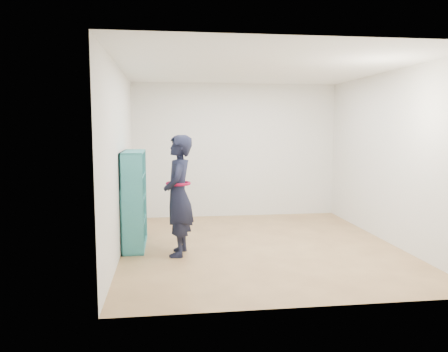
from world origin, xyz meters
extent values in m
plane|color=olive|center=(0.00, 0.00, 0.00)|extent=(4.50, 4.50, 0.00)
plane|color=white|center=(0.00, 0.00, 2.60)|extent=(4.50, 4.50, 0.00)
cube|color=silver|center=(-2.00, 0.00, 1.30)|extent=(0.02, 4.50, 2.60)
cube|color=silver|center=(2.00, 0.00, 1.30)|extent=(0.02, 4.50, 2.60)
cube|color=silver|center=(0.00, 2.25, 1.30)|extent=(4.00, 0.02, 2.60)
cube|color=silver|center=(0.00, -2.25, 1.30)|extent=(4.00, 0.02, 2.60)
cube|color=teal|center=(-1.84, -0.28, 0.71)|extent=(0.31, 0.02, 1.41)
cube|color=teal|center=(-1.84, 0.76, 0.71)|extent=(0.31, 0.02, 1.41)
cube|color=teal|center=(-1.84, 0.24, 0.01)|extent=(0.31, 1.06, 0.02)
cube|color=teal|center=(-1.84, 0.24, 1.40)|extent=(0.31, 1.06, 0.02)
cube|color=teal|center=(-1.98, 0.24, 0.71)|extent=(0.02, 1.06, 1.41)
cube|color=teal|center=(-1.84, 0.07, 0.71)|extent=(0.29, 0.02, 1.37)
cube|color=teal|center=(-1.84, 0.41, 0.71)|extent=(0.29, 0.02, 1.37)
cube|color=teal|center=(-1.84, 0.24, 0.36)|extent=(0.29, 1.02, 0.02)
cube|color=teal|center=(-1.84, 0.24, 0.71)|extent=(0.29, 1.02, 0.02)
cube|color=teal|center=(-1.84, 0.24, 1.05)|extent=(0.29, 1.02, 0.02)
cube|color=beige|center=(-1.82, -0.11, 0.06)|extent=(0.19, 0.12, 0.05)
cube|color=black|center=(-1.81, -0.15, 0.49)|extent=(0.16, 0.14, 0.22)
cube|color=maroon|center=(-1.81, -0.15, 0.83)|extent=(0.16, 0.14, 0.22)
cube|color=silver|center=(-1.82, -0.11, 1.10)|extent=(0.19, 0.12, 0.07)
cube|color=navy|center=(-1.81, 0.19, 0.15)|extent=(0.16, 0.14, 0.23)
cube|color=brown|center=(-1.81, 0.19, 0.48)|extent=(0.16, 0.14, 0.20)
cube|color=#BFB28C|center=(-1.82, 0.23, 0.74)|extent=(0.19, 0.12, 0.05)
cube|color=#26594C|center=(-1.81, 0.19, 1.18)|extent=(0.16, 0.14, 0.24)
cube|color=beige|center=(-1.81, 0.53, 0.14)|extent=(0.16, 0.14, 0.21)
cube|color=black|center=(-1.82, 0.57, 0.40)|extent=(0.19, 0.12, 0.05)
cube|color=maroon|center=(-1.81, 0.53, 0.84)|extent=(0.16, 0.14, 0.25)
cube|color=silver|center=(-1.81, 0.53, 1.16)|extent=(0.16, 0.14, 0.21)
imported|color=black|center=(-1.20, -0.30, 0.83)|extent=(0.48, 0.66, 1.66)
torus|color=maroon|center=(-1.20, -0.30, 1.00)|extent=(0.39, 0.39, 0.04)
cube|color=silver|center=(-1.34, -0.18, 0.94)|extent=(0.02, 0.10, 0.13)
cube|color=black|center=(-1.34, -0.18, 0.94)|extent=(0.01, 0.10, 0.13)
camera|label=1|loc=(-1.36, -6.23, 1.77)|focal=35.00mm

